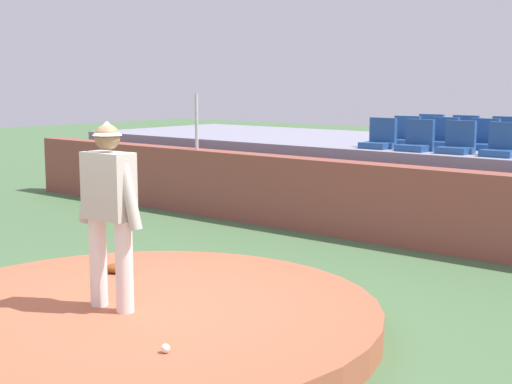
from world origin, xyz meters
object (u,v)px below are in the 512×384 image
at_px(stadium_chair_1, 417,141).
at_px(stadium_chair_2, 457,143).
at_px(stadium_chair_9, 463,135).
at_px(stadium_chair_6, 482,140).
at_px(stadium_chair_10, 504,137).
at_px(stadium_chair_0, 380,139).
at_px(stadium_chair_4, 404,136).
at_px(stadium_chair_5, 442,138).
at_px(pitcher, 109,201).
at_px(fielding_glove, 118,268).
at_px(stadium_chair_8, 429,133).
at_px(baseball, 165,348).
at_px(stadium_chair_3, 502,146).

xyz_separation_m(stadium_chair_1, stadium_chair_2, (0.68, 0.04, 0.00)).
bearing_deg(stadium_chair_9, stadium_chair_6, 129.81).
bearing_deg(stadium_chair_9, stadium_chair_10, -179.03).
xyz_separation_m(stadium_chair_0, stadium_chair_10, (1.41, 1.77, 0.00)).
height_order(stadium_chair_0, stadium_chair_4, same).
distance_m(stadium_chair_2, stadium_chair_5, 1.11).
height_order(pitcher, stadium_chair_10, pitcher).
relative_size(fielding_glove, stadium_chair_4, 0.60).
height_order(stadium_chair_0, stadium_chair_5, same).
height_order(stadium_chair_4, stadium_chair_10, same).
bearing_deg(stadium_chair_8, pitcher, 96.48).
xyz_separation_m(stadium_chair_2, stadium_chair_5, (-0.68, 0.88, 0.00)).
relative_size(baseball, fielding_glove, 0.25).
height_order(stadium_chair_0, stadium_chair_9, same).
relative_size(fielding_glove, stadium_chair_8, 0.60).
relative_size(stadium_chair_4, stadium_chair_5, 1.00).
distance_m(stadium_chair_8, stadium_chair_9, 0.69).
relative_size(pitcher, baseball, 23.86).
distance_m(stadium_chair_6, stadium_chair_9, 1.14).
bearing_deg(stadium_chair_2, stadium_chair_8, -52.08).
height_order(stadium_chair_3, stadium_chair_4, same).
distance_m(pitcher, stadium_chair_5, 7.31).
bearing_deg(stadium_chair_4, fielding_glove, 89.55).
xyz_separation_m(baseball, stadium_chair_10, (-0.74, 8.65, 1.15)).
xyz_separation_m(fielding_glove, stadium_chair_10, (1.47, 7.30, 1.13)).
height_order(stadium_chair_4, stadium_chair_5, same).
bearing_deg(fielding_glove, stadium_chair_8, -127.90).
xyz_separation_m(stadium_chair_0, stadium_chair_8, (-0.01, 1.78, 0.00)).
xyz_separation_m(stadium_chair_1, stadium_chair_6, (0.70, 0.92, 0.00)).
bearing_deg(stadium_chair_10, stadium_chair_6, 89.48).
distance_m(pitcher, stadium_chair_0, 6.49).
height_order(stadium_chair_0, stadium_chair_10, same).
bearing_deg(stadium_chair_4, stadium_chair_9, -127.46).
xyz_separation_m(stadium_chair_0, stadium_chair_9, (0.67, 1.75, 0.00)).
xyz_separation_m(stadium_chair_2, stadium_chair_4, (-1.39, 0.86, 0.00)).
distance_m(stadium_chair_4, stadium_chair_10, 1.68).
xyz_separation_m(stadium_chair_4, stadium_chair_6, (1.41, 0.02, 0.00)).
relative_size(baseball, stadium_chair_1, 0.15).
bearing_deg(stadium_chair_3, baseball, 90.54).
distance_m(baseball, stadium_chair_2, 7.03).
xyz_separation_m(stadium_chair_1, stadium_chair_5, (0.00, 0.92, 0.00)).
bearing_deg(fielding_glove, stadium_chair_6, -140.34).
bearing_deg(fielding_glove, stadium_chair_5, -134.27).
distance_m(baseball, stadium_chair_8, 9.01).
bearing_deg(stadium_chair_2, pitcher, 85.96).
relative_size(stadium_chair_5, stadium_chair_10, 1.00).
distance_m(stadium_chair_1, stadium_chair_8, 1.95).
bearing_deg(stadium_chair_1, stadium_chair_2, -176.55).
height_order(stadium_chair_5, stadium_chair_9, same).
relative_size(stadium_chair_4, stadium_chair_9, 1.00).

